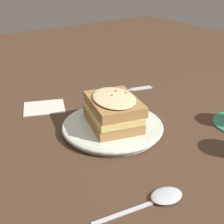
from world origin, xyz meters
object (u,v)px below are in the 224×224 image
at_px(fork, 131,89).
at_px(napkin, 44,107).
at_px(sandwich, 113,110).
at_px(dinner_plate, 112,126).
at_px(spoon, 162,198).

xyz_separation_m(fork, napkin, (-0.28, 0.04, 0.00)).
distance_m(sandwich, napkin, 0.23).
bearing_deg(dinner_plate, fork, 40.68).
xyz_separation_m(spoon, napkin, (-0.01, 0.46, -0.00)).
bearing_deg(spoon, sandwich, 172.92).
distance_m(fork, napkin, 0.28).
relative_size(sandwich, fork, 0.95).
xyz_separation_m(sandwich, napkin, (-0.08, 0.21, -0.05)).
xyz_separation_m(dinner_plate, spoon, (-0.07, -0.25, -0.01)).
bearing_deg(spoon, napkin, -169.21).
height_order(fork, spoon, spoon).
bearing_deg(sandwich, fork, 41.15).
height_order(spoon, napkin, spoon).
relative_size(dinner_plate, napkin, 2.21).
relative_size(dinner_plate, sandwich, 1.42).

